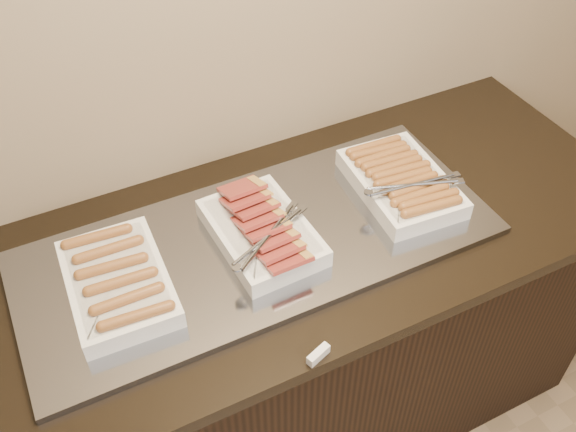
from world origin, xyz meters
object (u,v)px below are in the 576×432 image
Objects in this scene: counter at (270,345)px; dish_right at (402,181)px; dish_left at (118,282)px; dish_center at (262,231)px; warming_tray at (259,243)px.

dish_right reaches higher than counter.
dish_left is 0.98× the size of dish_center.
dish_right is (0.42, -0.00, 0.05)m from warming_tray.
dish_left is (-0.38, 0.00, 0.50)m from counter.
dish_center is 0.98× the size of dish_right.
dish_center reaches higher than dish_right.
dish_left is at bearing -176.35° from dish_right.
dish_right is at bearing -0.54° from warming_tray.
counter is 6.04× the size of dish_left.
dish_left is at bearing 180.00° from counter.
warming_tray is at bearing 146.11° from dish_center.
warming_tray is 0.05m from dish_center.
dish_right is at bearing 1.96° from dish_left.
dish_center is at bearing -31.59° from warming_tray.
warming_tray is 0.36m from dish_left.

